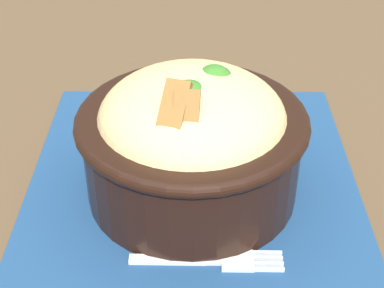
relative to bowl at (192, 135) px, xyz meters
name	(u,v)px	position (x,y,z in m)	size (l,w,h in m)	color
table	(218,248)	(0.00, 0.03, -0.14)	(1.19, 0.95, 0.77)	#4C3826
placemat	(193,198)	(0.01, 0.00, -0.06)	(0.38, 0.31, 0.00)	navy
bowl	(192,135)	(0.00, 0.00, 0.00)	(0.21, 0.21, 0.13)	black
fork	(214,260)	(0.09, 0.02, -0.06)	(0.02, 0.13, 0.00)	silver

